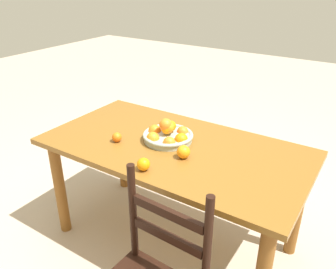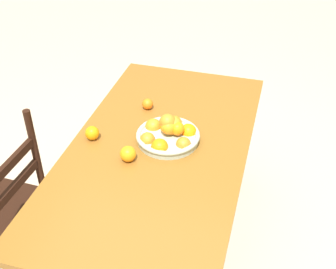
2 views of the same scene
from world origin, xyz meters
name	(u,v)px [view 1 (image 1 of 2)]	position (x,y,z in m)	size (l,w,h in m)	color
ground_plane	(173,239)	(0.00, 0.00, 0.00)	(12.00, 12.00, 0.00)	tan
dining_table	(174,160)	(0.00, 0.00, 0.64)	(1.62, 0.85, 0.75)	brown
fruit_bowl	(168,134)	(0.07, -0.03, 0.79)	(0.32, 0.32, 0.15)	#9EAA99
orange_loose_0	(183,152)	(-0.13, 0.11, 0.79)	(0.08, 0.08, 0.08)	orange
orange_loose_1	(143,164)	(-0.02, 0.33, 0.79)	(0.07, 0.07, 0.07)	orange
orange_loose_2	(117,137)	(0.32, 0.15, 0.78)	(0.06, 0.06, 0.06)	orange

